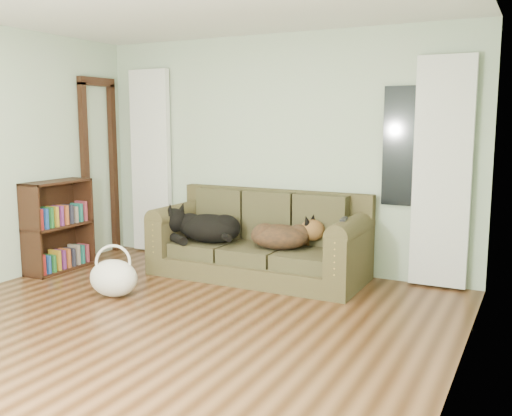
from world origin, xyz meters
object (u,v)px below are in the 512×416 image
at_px(dog_shepherd, 283,235).
at_px(bookshelf, 58,226).
at_px(dog_black_lab, 206,230).
at_px(tote_bag, 114,280).
at_px(sofa, 258,235).

xyz_separation_m(dog_shepherd, bookshelf, (-2.42, -0.71, 0.01)).
distance_m(dog_shepherd, bookshelf, 2.52).
distance_m(dog_black_lab, tote_bag, 1.22).
bearing_deg(dog_black_lab, tote_bag, -100.22).
bearing_deg(tote_bag, dog_black_lab, 73.69).
xyz_separation_m(dog_black_lab, tote_bag, (-0.33, -1.13, -0.32)).
xyz_separation_m(sofa, dog_black_lab, (-0.58, -0.11, 0.03)).
relative_size(sofa, dog_black_lab, 3.07).
bearing_deg(dog_black_lab, dog_shepherd, 10.50).
height_order(dog_black_lab, dog_shepherd, dog_black_lab).
height_order(sofa, dog_black_lab, sofa).
height_order(sofa, dog_shepherd, sofa).
height_order(sofa, tote_bag, sofa).
bearing_deg(dog_black_lab, bookshelf, -151.14).
relative_size(dog_shepherd, tote_bag, 1.30).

